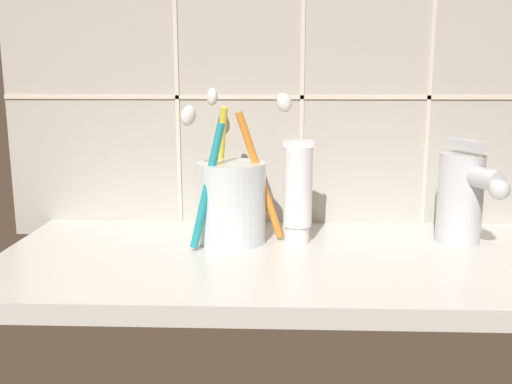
% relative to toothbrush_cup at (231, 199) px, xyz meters
% --- Properties ---
extents(sink_counter, '(0.65, 0.29, 0.02)m').
position_rel_toothbrush_cup_xyz_m(sink_counter, '(0.07, -0.05, -0.06)').
color(sink_counter, silver).
rests_on(sink_counter, ground).
extents(tile_wall_backsplash, '(0.75, 0.02, 0.49)m').
position_rel_toothbrush_cup_xyz_m(tile_wall_backsplash, '(0.07, 0.10, 0.17)').
color(tile_wall_backsplash, '#B7B2A8').
rests_on(tile_wall_backsplash, ground).
extents(toothbrush_cup, '(0.13, 0.12, 0.18)m').
position_rel_toothbrush_cup_xyz_m(toothbrush_cup, '(0.00, 0.00, 0.00)').
color(toothbrush_cup, silver).
rests_on(toothbrush_cup, sink_counter).
extents(toothpaste_tube, '(0.04, 0.03, 0.12)m').
position_rel_toothbrush_cup_xyz_m(toothpaste_tube, '(0.08, -0.00, 0.01)').
color(toothpaste_tube, white).
rests_on(toothpaste_tube, sink_counter).
extents(sink_faucet, '(0.06, 0.10, 0.12)m').
position_rel_toothbrush_cup_xyz_m(sink_faucet, '(0.27, 0.01, 0.01)').
color(sink_faucet, silver).
rests_on(sink_faucet, sink_counter).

